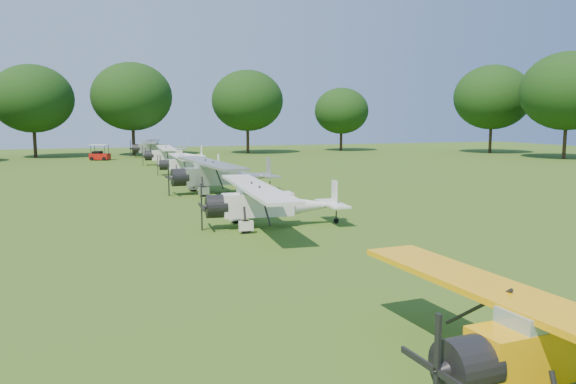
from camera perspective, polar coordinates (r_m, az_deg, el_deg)
name	(u,v)px	position (r m, az deg, el deg)	size (l,w,h in m)	color
ground	(272,228)	(26.34, -1.69, -3.72)	(160.00, 160.00, 0.00)	#274812
tree_belt	(342,57)	(27.45, 5.46, 13.54)	(137.36, 130.27, 14.52)	black
aircraft_2	(565,336)	(11.76, 26.30, -12.96)	(6.28, 10.00, 1.97)	#F5AA0A
aircraft_3	(268,200)	(26.54, -2.00, -0.85)	(6.93, 11.05, 2.17)	white
aircraft_4	(219,173)	(38.99, -7.02, 1.95)	(7.66, 12.21, 2.40)	#B6B6BA
aircraft_5	(188,163)	(52.52, -10.16, 2.95)	(5.97, 9.48, 1.87)	white
aircraft_6	(172,154)	(63.91, -11.73, 3.85)	(6.90, 10.98, 2.16)	white
aircraft_7	(157,147)	(77.52, -13.17, 4.49)	(7.58, 12.00, 2.36)	#B6B6BA
golf_cart	(99,155)	(73.47, -18.60, 3.58)	(2.62, 2.16, 1.95)	#AB130C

